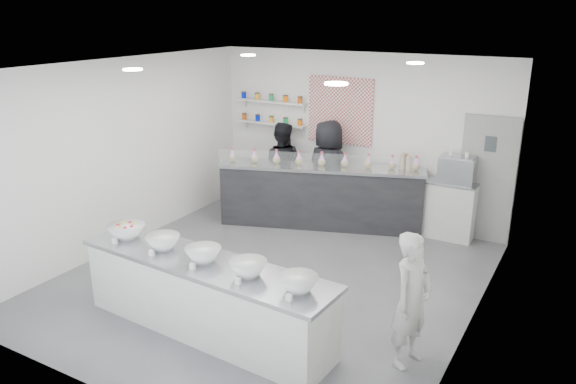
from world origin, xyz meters
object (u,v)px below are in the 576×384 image
at_px(woman_prep, 412,300).
at_px(staff_right, 328,171).
at_px(back_bar, 321,196).
at_px(espresso_machine, 457,170).
at_px(staff_left, 281,167).
at_px(prep_counter, 205,297).
at_px(espresso_ledge, 435,208).

relative_size(woman_prep, staff_right, 0.82).
bearing_deg(back_bar, espresso_machine, -4.63).
bearing_deg(staff_right, staff_left, 4.90).
bearing_deg(back_bar, prep_counter, -103.51).
distance_m(prep_counter, espresso_ledge, 4.61).
bearing_deg(staff_right, woman_prep, 136.59).
height_order(espresso_ledge, woman_prep, woman_prep).
bearing_deg(espresso_ledge, back_bar, -163.32).
bearing_deg(woman_prep, staff_right, 52.41).
distance_m(prep_counter, back_bar, 3.81).
relative_size(espresso_ledge, staff_left, 0.77).
bearing_deg(prep_counter, staff_left, 112.37).
distance_m(prep_counter, staff_right, 4.15).
distance_m(woman_prep, staff_left, 5.15).
bearing_deg(back_bar, woman_prep, -69.20).
distance_m(espresso_ledge, woman_prep, 3.84).
distance_m(espresso_machine, staff_left, 3.25).
xyz_separation_m(woman_prep, staff_right, (-2.69, 3.50, 0.17)).
xyz_separation_m(woman_prep, staff_left, (-3.70, 3.57, 0.09)).
xyz_separation_m(espresso_ledge, woman_prep, (0.78, -3.75, 0.27)).
relative_size(prep_counter, woman_prep, 2.22).
distance_m(espresso_ledge, staff_left, 2.95).
xyz_separation_m(espresso_ledge, espresso_machine, (0.31, 0.00, 0.71)).
xyz_separation_m(back_bar, woman_prep, (2.66, -3.19, 0.21)).
bearing_deg(back_bar, staff_left, 140.72).
bearing_deg(staff_right, espresso_machine, -164.38).
distance_m(woman_prep, staff_right, 4.42).
bearing_deg(staff_left, espresso_machine, 165.52).
bearing_deg(prep_counter, espresso_machine, 71.04).
height_order(espresso_ledge, staff_left, staff_left).
height_order(espresso_ledge, espresso_machine, espresso_machine).
bearing_deg(staff_right, prep_counter, 104.53).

